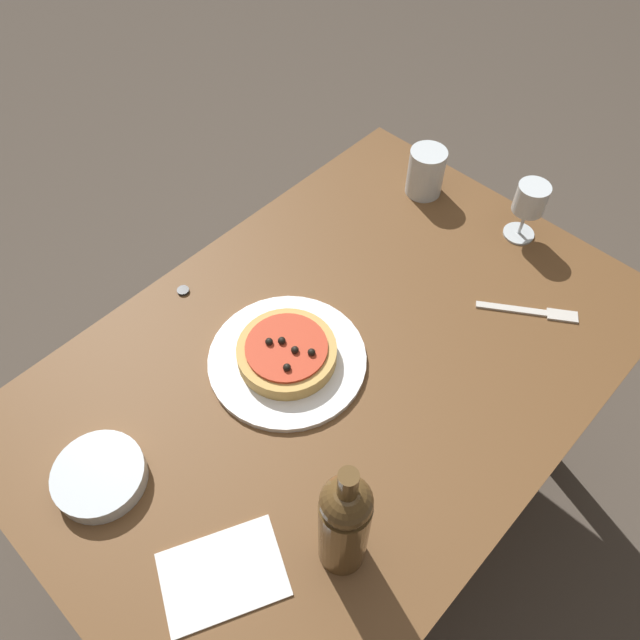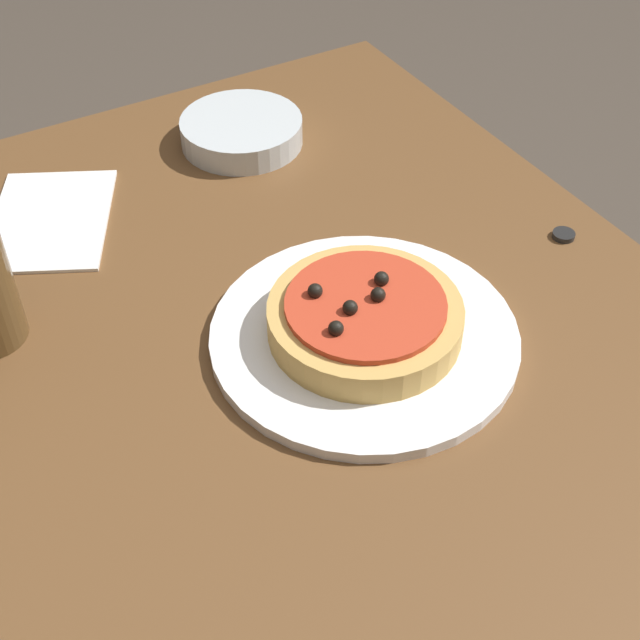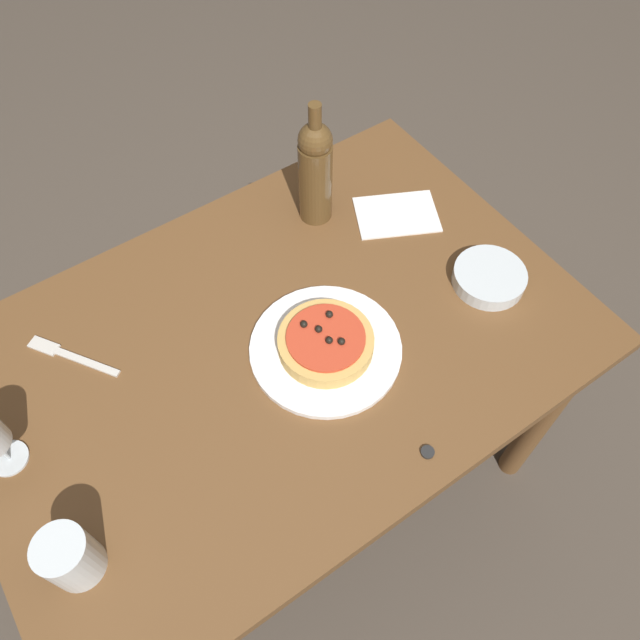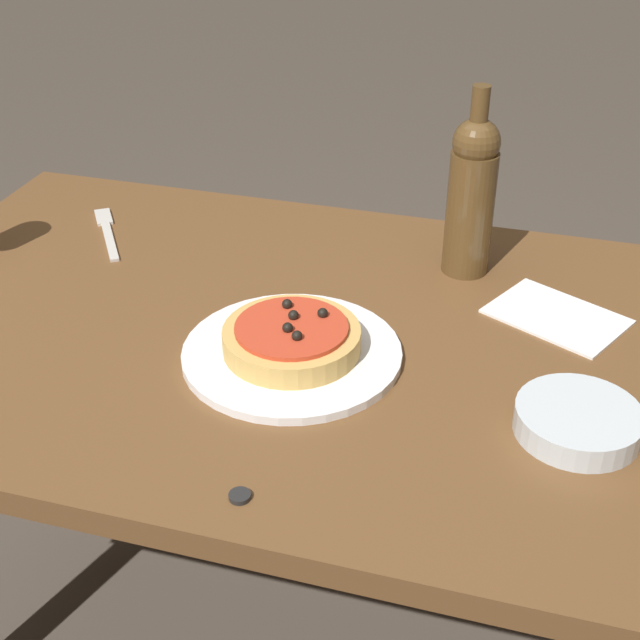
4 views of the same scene
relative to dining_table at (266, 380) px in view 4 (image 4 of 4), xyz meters
The scene contains 8 objects.
dining_table is the anchor object (origin of this frame).
dinner_plate 0.14m from the dining_table, 46.84° to the right, with size 0.29×0.29×0.01m.
pizza 0.16m from the dining_table, 46.76° to the right, with size 0.18×0.18×0.05m.
wine_bottle 0.41m from the dining_table, 43.53° to the left, with size 0.07×0.07×0.29m.
side_bowl 0.46m from the dining_table, 15.84° to the right, with size 0.15×0.15×0.03m.
fork 0.41m from the dining_table, 150.14° to the left, with size 0.12×0.17×0.00m.
paper_napkin 0.42m from the dining_table, 18.31° to the left, with size 0.22×0.19×0.00m.
bottle_cap 0.36m from the dining_table, 74.89° to the right, with size 0.02×0.02×0.01m.
Camera 4 is at (0.37, -0.98, 1.37)m, focal length 50.00 mm.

